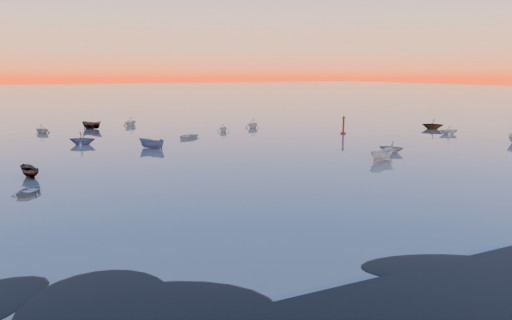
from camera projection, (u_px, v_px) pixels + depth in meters
ground at (116, 117)px, 120.26m from camera, size 600.00×600.00×0.00m
mud_lobes at (441, 246)px, 31.58m from camera, size 140.00×6.00×0.07m
moored_fleet at (176, 141)px, 78.99m from camera, size 124.00×58.00×1.20m
boat_near_center at (382, 160)px, 61.89m from camera, size 2.62×4.44×1.44m
boat_near_right at (391, 152)px, 67.80m from camera, size 3.68×3.20×1.19m
channel_marker at (343, 126)px, 87.47m from camera, size 0.94×0.94×3.34m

